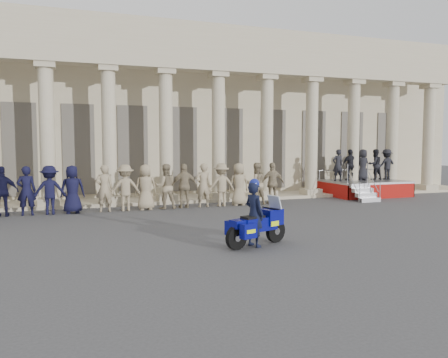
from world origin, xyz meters
TOP-DOWN VIEW (x-y plane):
  - ground at (0.00, 0.00)m, footprint 90.00×90.00m
  - building at (-0.00, 14.74)m, footprint 40.00×12.50m
  - officer_rank at (-4.42, 6.21)m, footprint 21.92×0.74m
  - reviewing_stand at (12.40, 7.64)m, footprint 4.23×4.00m
  - motorcycle at (1.89, -1.50)m, footprint 2.03×1.17m
  - rider at (1.78, -1.54)m, footprint 0.62×0.75m

SIDE VIEW (x-z plane):
  - ground at x=0.00m, z-range 0.00..0.00m
  - motorcycle at x=1.89m, z-range -0.09..1.26m
  - rider at x=1.78m, z-range -0.01..1.86m
  - officer_rank at x=-4.42m, z-range 0.00..1.96m
  - reviewing_stand at x=12.40m, z-range 0.10..2.65m
  - building at x=0.00m, z-range 0.02..9.02m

